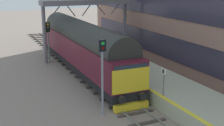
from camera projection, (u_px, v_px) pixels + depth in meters
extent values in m
plane|color=gray|center=(116.00, 98.00, 22.50)|extent=(140.00, 140.00, 0.00)
cube|color=gray|center=(107.00, 99.00, 22.19)|extent=(0.07, 60.00, 0.15)
cube|color=gray|center=(125.00, 96.00, 22.76)|extent=(0.07, 60.00, 0.15)
cube|color=#453A37|center=(147.00, 123.00, 18.62)|extent=(2.50, 0.26, 0.09)
cube|color=#453A37|center=(136.00, 113.00, 19.91)|extent=(2.50, 0.26, 0.09)
cube|color=#453A37|center=(125.00, 105.00, 21.20)|extent=(2.50, 0.26, 0.09)
cube|color=#453A37|center=(116.00, 98.00, 22.48)|extent=(2.50, 0.26, 0.09)
cube|color=#453A37|center=(108.00, 91.00, 23.77)|extent=(2.50, 0.26, 0.09)
cube|color=#453A37|center=(101.00, 86.00, 25.06)|extent=(2.50, 0.26, 0.09)
cube|color=#453A37|center=(94.00, 80.00, 26.35)|extent=(2.50, 0.26, 0.09)
cube|color=#453A37|center=(88.00, 76.00, 27.64)|extent=(2.50, 0.26, 0.09)
cube|color=#453A37|center=(83.00, 71.00, 28.93)|extent=(2.50, 0.26, 0.09)
cube|color=#453A37|center=(78.00, 67.00, 30.21)|extent=(2.50, 0.26, 0.09)
cube|color=#453A37|center=(73.00, 64.00, 31.50)|extent=(2.50, 0.26, 0.09)
cube|color=#453A37|center=(69.00, 60.00, 32.79)|extent=(2.50, 0.26, 0.09)
cube|color=#453A37|center=(65.00, 57.00, 34.08)|extent=(2.50, 0.26, 0.09)
cube|color=#453A37|center=(61.00, 54.00, 35.37)|extent=(2.50, 0.26, 0.09)
cube|color=#453A37|center=(58.00, 52.00, 36.66)|extent=(2.50, 0.26, 0.09)
cube|color=#453A37|center=(55.00, 49.00, 37.94)|extent=(2.50, 0.26, 0.09)
cube|color=#453A37|center=(52.00, 47.00, 39.23)|extent=(2.50, 0.26, 0.09)
cube|color=#453A37|center=(49.00, 45.00, 40.52)|extent=(2.50, 0.26, 0.09)
cube|color=#453A37|center=(47.00, 43.00, 41.81)|extent=(2.50, 0.26, 0.09)
cube|color=#453A37|center=(44.00, 41.00, 43.10)|extent=(2.50, 0.26, 0.09)
cube|color=#453A37|center=(42.00, 39.00, 44.39)|extent=(2.50, 0.26, 0.09)
cube|color=#453A37|center=(40.00, 37.00, 45.67)|extent=(2.50, 0.26, 0.09)
cube|color=#453A37|center=(38.00, 36.00, 46.96)|extent=(2.50, 0.26, 0.09)
cube|color=#453A37|center=(36.00, 34.00, 48.25)|extent=(2.50, 0.26, 0.09)
cube|color=#B1B39A|center=(159.00, 85.00, 23.79)|extent=(4.00, 44.00, 1.00)
cube|color=yellow|center=(138.00, 82.00, 22.93)|extent=(0.30, 44.00, 0.01)
cube|color=#342F43|center=(171.00, 48.00, 28.86)|extent=(0.06, 33.72, 2.14)
cube|color=#342F43|center=(173.00, 6.00, 27.87)|extent=(0.06, 33.72, 2.14)
cube|color=black|center=(83.00, 64.00, 28.57)|extent=(2.56, 18.65, 0.60)
cube|color=#551626|center=(83.00, 49.00, 28.22)|extent=(2.70, 18.65, 2.10)
cylinder|color=#272825|center=(82.00, 36.00, 27.90)|extent=(2.56, 17.16, 2.57)
cube|color=yellow|center=(131.00, 81.00, 20.02)|extent=(2.65, 0.08, 1.58)
cube|color=#232D3D|center=(131.00, 70.00, 19.85)|extent=(2.38, 0.04, 0.64)
cube|color=#232D3D|center=(97.00, 45.00, 28.69)|extent=(0.04, 13.06, 0.44)
cylinder|color=black|center=(122.00, 100.00, 19.82)|extent=(0.48, 0.35, 0.48)
cylinder|color=black|center=(142.00, 96.00, 20.42)|extent=(0.48, 0.35, 0.48)
cube|color=yellow|center=(131.00, 106.00, 20.42)|extent=(2.43, 0.36, 0.47)
cylinder|color=black|center=(119.00, 94.00, 21.94)|extent=(1.64, 1.04, 1.04)
cylinder|color=black|center=(113.00, 89.00, 22.91)|extent=(1.64, 1.04, 1.04)
cylinder|color=black|center=(107.00, 84.00, 23.87)|extent=(1.64, 1.04, 1.04)
cylinder|color=black|center=(66.00, 54.00, 33.43)|extent=(1.64, 1.04, 1.04)
cylinder|color=black|center=(64.00, 52.00, 34.40)|extent=(1.64, 1.04, 1.04)
cylinder|color=black|center=(61.00, 50.00, 35.37)|extent=(1.64, 1.04, 1.04)
cylinder|color=gray|center=(102.00, 78.00, 19.21)|extent=(0.14, 0.14, 4.81)
cube|color=black|center=(102.00, 46.00, 18.63)|extent=(0.44, 0.10, 0.71)
cylinder|color=green|center=(103.00, 43.00, 18.53)|extent=(0.20, 0.06, 0.20)
cylinder|color=#500807|center=(103.00, 48.00, 18.60)|extent=(0.20, 0.06, 0.20)
cylinder|color=gray|center=(48.00, 42.00, 31.93)|extent=(0.14, 0.14, 4.09)
cube|color=black|center=(48.00, 27.00, 31.47)|extent=(0.44, 0.10, 0.99)
cylinder|color=yellow|center=(48.00, 24.00, 31.34)|extent=(0.20, 0.06, 0.20)
cylinder|color=#50504E|center=(48.00, 27.00, 31.41)|extent=(0.20, 0.06, 0.20)
cylinder|color=#0A3E13|center=(48.00, 30.00, 31.49)|extent=(0.20, 0.06, 0.20)
cylinder|color=slate|center=(164.00, 82.00, 20.01)|extent=(0.08, 0.08, 1.82)
cube|color=white|center=(164.00, 71.00, 19.81)|extent=(0.05, 0.44, 0.36)
cube|color=black|center=(163.00, 71.00, 19.80)|extent=(0.01, 0.20, 0.24)
cylinder|color=#2E3031|center=(131.00, 62.00, 26.74)|extent=(0.13, 0.13, 0.84)
cylinder|color=#2E3031|center=(131.00, 61.00, 26.93)|extent=(0.13, 0.13, 0.84)
cylinder|color=#284F7E|center=(131.00, 54.00, 26.65)|extent=(0.46, 0.46, 0.56)
sphere|color=tan|center=(131.00, 49.00, 26.55)|extent=(0.22, 0.22, 0.22)
cylinder|color=#284F7E|center=(131.00, 54.00, 26.45)|extent=(0.09, 0.09, 0.52)
cylinder|color=#284F7E|center=(131.00, 53.00, 26.86)|extent=(0.09, 0.09, 0.52)
cylinder|color=slate|center=(44.00, 35.00, 31.15)|extent=(0.36, 0.36, 5.75)
cylinder|color=slate|center=(125.00, 29.00, 34.68)|extent=(0.36, 0.36, 5.75)
cube|color=slate|center=(86.00, 2.00, 32.10)|extent=(9.30, 2.00, 0.50)
cylinder|color=slate|center=(55.00, 12.00, 31.04)|extent=(0.99, 0.10, 1.12)
cylinder|color=slate|center=(71.00, 11.00, 31.68)|extent=(0.92, 0.10, 1.18)
cylinder|color=slate|center=(86.00, 10.00, 32.32)|extent=(0.96, 0.10, 1.15)
cylinder|color=slate|center=(101.00, 10.00, 32.96)|extent=(0.99, 0.10, 1.12)
cylinder|color=slate|center=(115.00, 9.00, 33.61)|extent=(1.01, 0.10, 1.10)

